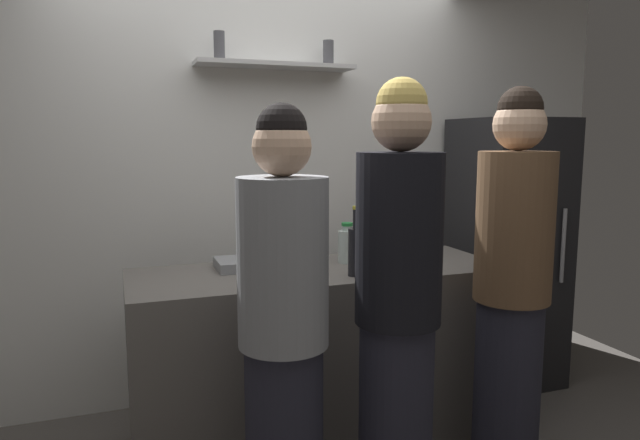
{
  "coord_description": "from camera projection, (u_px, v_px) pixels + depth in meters",
  "views": [
    {
      "loc": [
        -0.85,
        -2.16,
        1.57
      ],
      "look_at": [
        0.11,
        0.51,
        1.16
      ],
      "focal_mm": 32.07,
      "sensor_mm": 36.0,
      "label": 1
    }
  ],
  "objects": [
    {
      "name": "wine_bottle_amber_glass",
      "position": [
        410.0,
        237.0,
        3.18
      ],
      "size": [
        0.08,
        0.08,
        0.31
      ],
      "color": "#472814",
      "rests_on": "counter"
    },
    {
      "name": "utensil_holder",
      "position": [
        403.0,
        241.0,
        3.33
      ],
      "size": [
        0.12,
        0.12,
        0.23
      ],
      "color": "#B2B2B7",
      "rests_on": "counter"
    },
    {
      "name": "back_wall_assembly",
      "position": [
        263.0,
        183.0,
        3.5
      ],
      "size": [
        4.8,
        0.32,
        2.6
      ],
      "color": "white",
      "rests_on": "ground"
    },
    {
      "name": "counter",
      "position": [
        320.0,
        355.0,
        2.97
      ],
      "size": [
        1.89,
        0.67,
        0.91
      ],
      "primitive_type": "cube",
      "color": "#66605B",
      "rests_on": "ground"
    },
    {
      "name": "person_brown_jacket",
      "position": [
        512.0,
        288.0,
        2.58
      ],
      "size": [
        0.34,
        0.34,
        1.79
      ],
      "rotation": [
        0.0,
        0.0,
        1.76
      ],
      "color": "#262633",
      "rests_on": "ground"
    },
    {
      "name": "water_bottle_plastic",
      "position": [
        347.0,
        245.0,
        3.03
      ],
      "size": [
        0.09,
        0.09,
        0.21
      ],
      "color": "silver",
      "rests_on": "counter"
    },
    {
      "name": "person_blonde",
      "position": [
        398.0,
        309.0,
        2.26
      ],
      "size": [
        0.34,
        0.34,
        1.8
      ],
      "rotation": [
        0.0,
        0.0,
        3.8
      ],
      "color": "#262633",
      "rests_on": "ground"
    },
    {
      "name": "wine_bottle_dark_glass",
      "position": [
        356.0,
        250.0,
        2.73
      ],
      "size": [
        0.07,
        0.07,
        0.34
      ],
      "color": "black",
      "rests_on": "counter"
    },
    {
      "name": "person_grey_hoodie",
      "position": [
        284.0,
        334.0,
        2.15
      ],
      "size": [
        0.34,
        0.34,
        1.7
      ],
      "rotation": [
        0.0,
        0.0,
        3.77
      ],
      "color": "#262633",
      "rests_on": "ground"
    },
    {
      "name": "refrigerator",
      "position": [
        506.0,
        251.0,
        3.69
      ],
      "size": [
        0.58,
        0.65,
        1.7
      ],
      "color": "black",
      "rests_on": "ground"
    },
    {
      "name": "baking_pan",
      "position": [
        250.0,
        263.0,
        2.92
      ],
      "size": [
        0.34,
        0.24,
        0.05
      ],
      "primitive_type": "cube",
      "color": "gray",
      "rests_on": "counter"
    }
  ]
}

